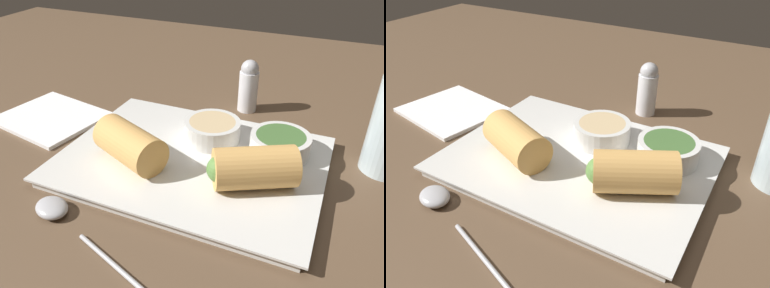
# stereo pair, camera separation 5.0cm
# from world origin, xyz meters

# --- Properties ---
(table_surface) EXTENTS (1.80, 1.40, 0.02)m
(table_surface) POSITION_xyz_m (0.00, 0.00, 0.01)
(table_surface) COLOR brown
(table_surface) RESTS_ON ground
(serving_plate) EXTENTS (0.34, 0.25, 0.01)m
(serving_plate) POSITION_xyz_m (0.01, 0.01, 0.03)
(serving_plate) COLOR silver
(serving_plate) RESTS_ON table_surface
(roll_front_left) EXTENTS (0.11, 0.08, 0.05)m
(roll_front_left) POSITION_xyz_m (-0.06, -0.03, 0.06)
(roll_front_left) COLOR #DBA356
(roll_front_left) RESTS_ON serving_plate
(roll_front_right) EXTENTS (0.11, 0.09, 0.05)m
(roll_front_right) POSITION_xyz_m (0.10, -0.02, 0.06)
(roll_front_right) COLOR #DBA356
(roll_front_right) RESTS_ON serving_plate
(dipping_bowl_near) EXTENTS (0.08, 0.08, 0.03)m
(dipping_bowl_near) POSITION_xyz_m (0.02, 0.06, 0.05)
(dipping_bowl_near) COLOR silver
(dipping_bowl_near) RESTS_ON serving_plate
(dipping_bowl_far) EXTENTS (0.08, 0.08, 0.03)m
(dipping_bowl_far) POSITION_xyz_m (0.12, 0.06, 0.05)
(dipping_bowl_far) COLOR silver
(dipping_bowl_far) RESTS_ON serving_plate
(spoon) EXTENTS (0.20, 0.09, 0.01)m
(spoon) POSITION_xyz_m (-0.09, -0.14, 0.03)
(spoon) COLOR #B2B2B7
(spoon) RESTS_ON table_surface
(napkin) EXTENTS (0.18, 0.16, 0.01)m
(napkin) POSITION_xyz_m (-0.26, 0.04, 0.02)
(napkin) COLOR white
(napkin) RESTS_ON table_surface
(salt_shaker) EXTENTS (0.03, 0.03, 0.09)m
(salt_shaker) POSITION_xyz_m (0.03, 0.20, 0.06)
(salt_shaker) COLOR silver
(salt_shaker) RESTS_ON table_surface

